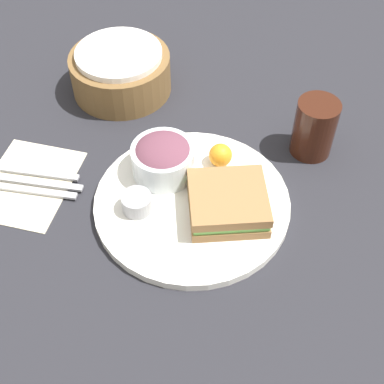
# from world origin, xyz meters

# --- Properties ---
(ground_plane) EXTENTS (4.00, 4.00, 0.00)m
(ground_plane) POSITION_xyz_m (0.00, 0.00, 0.00)
(ground_plane) COLOR #232328
(plate) EXTENTS (0.32, 0.32, 0.01)m
(plate) POSITION_xyz_m (0.00, 0.00, 0.01)
(plate) COLOR white
(plate) RESTS_ON ground_plane
(sandwich) EXTENTS (0.15, 0.15, 0.04)m
(sandwich) POSITION_xyz_m (0.06, -0.01, 0.04)
(sandwich) COLOR olive
(sandwich) RESTS_ON plate
(salad_bowl) EXTENTS (0.10, 0.10, 0.07)m
(salad_bowl) POSITION_xyz_m (-0.06, 0.05, 0.05)
(salad_bowl) COLOR white
(salad_bowl) RESTS_ON plate
(dressing_cup) EXTENTS (0.05, 0.05, 0.03)m
(dressing_cup) POSITION_xyz_m (-0.08, -0.04, 0.03)
(dressing_cup) COLOR #99999E
(dressing_cup) RESTS_ON plate
(orange_wedge) EXTENTS (0.04, 0.04, 0.04)m
(orange_wedge) POSITION_xyz_m (0.03, 0.09, 0.03)
(orange_wedge) COLOR orange
(orange_wedge) RESTS_ON plate
(drink_glass) EXTENTS (0.07, 0.07, 0.10)m
(drink_glass) POSITION_xyz_m (0.17, 0.18, 0.05)
(drink_glass) COLOR #38190F
(drink_glass) RESTS_ON ground_plane
(bread_basket) EXTENTS (0.19, 0.19, 0.09)m
(bread_basket) POSITION_xyz_m (-0.21, 0.26, 0.04)
(bread_basket) COLOR brown
(bread_basket) RESTS_ON ground_plane
(napkin) EXTENTS (0.14, 0.18, 0.00)m
(napkin) POSITION_xyz_m (-0.28, -0.02, 0.00)
(napkin) COLOR beige
(napkin) RESTS_ON ground_plane
(fork) EXTENTS (0.18, 0.03, 0.01)m
(fork) POSITION_xyz_m (-0.28, -0.04, 0.01)
(fork) COLOR #B2B2B7
(fork) RESTS_ON napkin
(knife) EXTENTS (0.19, 0.03, 0.01)m
(knife) POSITION_xyz_m (-0.28, -0.02, 0.01)
(knife) COLOR #B2B2B7
(knife) RESTS_ON napkin
(spoon) EXTENTS (0.17, 0.02, 0.01)m
(spoon) POSITION_xyz_m (-0.28, -0.00, 0.01)
(spoon) COLOR #B2B2B7
(spoon) RESTS_ON napkin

